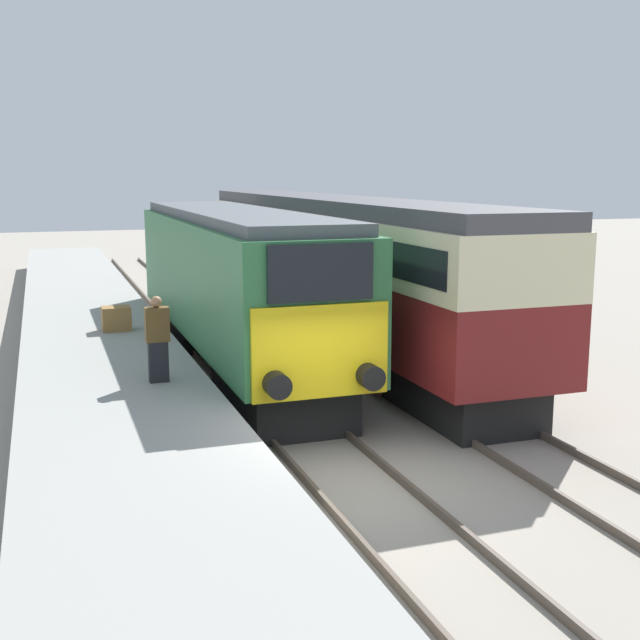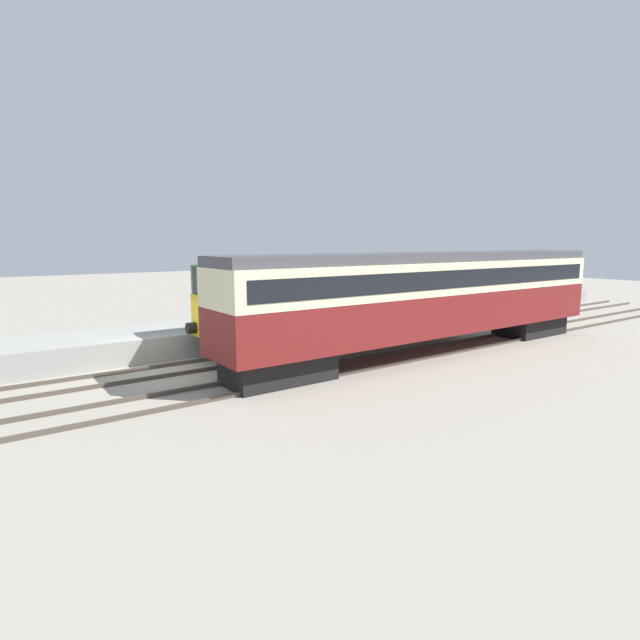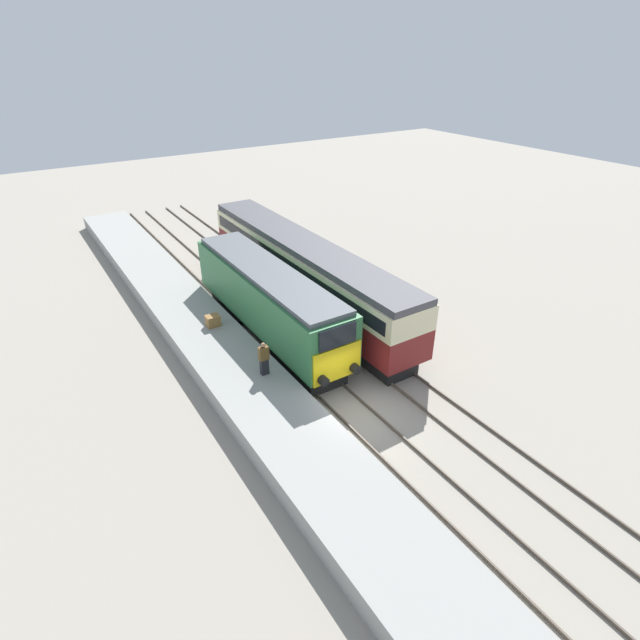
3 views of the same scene
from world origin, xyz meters
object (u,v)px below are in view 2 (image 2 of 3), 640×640
object	(u,v)px
locomotive	(341,297)
passenger_carriage	(431,293)
person_on_platform	(228,308)
luggage_crate	(324,309)

from	to	relation	value
locomotive	passenger_carriage	distance (m)	4.00
person_on_platform	passenger_carriage	bearing A→B (deg)	47.09
luggage_crate	passenger_carriage	bearing A→B (deg)	8.69
passenger_carriage	luggage_crate	xyz separation A→B (m)	(-6.18, -0.95, -1.27)
person_on_platform	locomotive	bearing A→B (deg)	59.63
locomotive	person_on_platform	bearing A→B (deg)	-120.37
passenger_carriage	person_on_platform	distance (m)	8.70
locomotive	person_on_platform	size ratio (longest dim) A/B	8.07
locomotive	passenger_carriage	bearing A→B (deg)	31.46
locomotive	passenger_carriage	xyz separation A→B (m)	(3.40, 2.08, 0.34)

